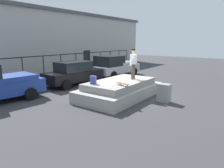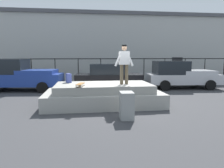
{
  "view_description": "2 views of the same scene",
  "coord_description": "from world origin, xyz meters",
  "px_view_note": "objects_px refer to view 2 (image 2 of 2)",
  "views": [
    {
      "loc": [
        -9.55,
        -6.22,
        3.04
      ],
      "look_at": [
        -0.11,
        0.67,
        0.57
      ],
      "focal_mm": 32.89,
      "sensor_mm": 36.0,
      "label": 1
    },
    {
      "loc": [
        -1.34,
        -9.48,
        2.12
      ],
      "look_at": [
        0.07,
        1.19,
        0.73
      ],
      "focal_mm": 34.89,
      "sensor_mm": 36.0,
      "label": 2
    }
  ],
  "objects_px": {
    "skateboarder": "(124,62)",
    "car_blue_pickup_near": "(19,75)",
    "car_black_sedan_mid": "(109,76)",
    "car_silver_pickup_far": "(180,75)",
    "utility_box": "(127,105)",
    "backpack": "(69,78)",
    "skateboard": "(80,84)"
  },
  "relations": [
    {
      "from": "car_silver_pickup_far",
      "to": "skateboard",
      "type": "bearing_deg",
      "value": -141.75
    },
    {
      "from": "car_black_sedan_mid",
      "to": "utility_box",
      "type": "height_order",
      "value": "car_black_sedan_mid"
    },
    {
      "from": "backpack",
      "to": "car_blue_pickup_near",
      "type": "height_order",
      "value": "car_blue_pickup_near"
    },
    {
      "from": "backpack",
      "to": "skateboarder",
      "type": "bearing_deg",
      "value": -130.45
    },
    {
      "from": "skateboarder",
      "to": "car_silver_pickup_far",
      "type": "relative_size",
      "value": 0.35
    },
    {
      "from": "skateboard",
      "to": "utility_box",
      "type": "distance_m",
      "value": 2.22
    },
    {
      "from": "car_silver_pickup_far",
      "to": "utility_box",
      "type": "xyz_separation_m",
      "value": [
        -4.9,
        -6.58,
        -0.43
      ]
    },
    {
      "from": "car_silver_pickup_far",
      "to": "utility_box",
      "type": "relative_size",
      "value": 5.18
    },
    {
      "from": "car_silver_pickup_far",
      "to": "utility_box",
      "type": "bearing_deg",
      "value": -126.71
    },
    {
      "from": "skateboarder",
      "to": "car_black_sedan_mid",
      "type": "height_order",
      "value": "skateboarder"
    },
    {
      "from": "utility_box",
      "to": "car_blue_pickup_near",
      "type": "bearing_deg",
      "value": 129.77
    },
    {
      "from": "backpack",
      "to": "car_silver_pickup_far",
      "type": "bearing_deg",
      "value": -81.93
    },
    {
      "from": "backpack",
      "to": "car_black_sedan_mid",
      "type": "bearing_deg",
      "value": -50.66
    },
    {
      "from": "skateboarder",
      "to": "skateboard",
      "type": "distance_m",
      "value": 2.08
    },
    {
      "from": "skateboarder",
      "to": "utility_box",
      "type": "height_order",
      "value": "skateboarder"
    },
    {
      "from": "skateboarder",
      "to": "car_black_sedan_mid",
      "type": "bearing_deg",
      "value": 91.36
    },
    {
      "from": "backpack",
      "to": "car_silver_pickup_far",
      "type": "distance_m",
      "value": 7.91
    },
    {
      "from": "skateboard",
      "to": "car_silver_pickup_far",
      "type": "xyz_separation_m",
      "value": [
        6.45,
        5.09,
        -0.13
      ]
    },
    {
      "from": "skateboard",
      "to": "car_silver_pickup_far",
      "type": "bearing_deg",
      "value": 38.25
    },
    {
      "from": "skateboarder",
      "to": "car_silver_pickup_far",
      "type": "distance_m",
      "value": 6.59
    },
    {
      "from": "backpack",
      "to": "utility_box",
      "type": "relative_size",
      "value": 0.44
    },
    {
      "from": "skateboarder",
      "to": "utility_box",
      "type": "xyz_separation_m",
      "value": [
        -0.29,
        -1.99,
        -1.42
      ]
    },
    {
      "from": "skateboarder",
      "to": "car_blue_pickup_near",
      "type": "height_order",
      "value": "skateboarder"
    },
    {
      "from": "car_black_sedan_mid",
      "to": "car_silver_pickup_far",
      "type": "distance_m",
      "value": 4.73
    },
    {
      "from": "car_blue_pickup_near",
      "to": "utility_box",
      "type": "bearing_deg",
      "value": -52.21
    },
    {
      "from": "skateboarder",
      "to": "car_blue_pickup_near",
      "type": "distance_m",
      "value": 7.49
    },
    {
      "from": "backpack",
      "to": "utility_box",
      "type": "height_order",
      "value": "backpack"
    },
    {
      "from": "backpack",
      "to": "car_blue_pickup_near",
      "type": "distance_m",
      "value": 5.13
    },
    {
      "from": "skateboard",
      "to": "car_black_sedan_mid",
      "type": "xyz_separation_m",
      "value": [
        1.72,
        5.18,
        -0.19
      ]
    },
    {
      "from": "skateboard",
      "to": "backpack",
      "type": "height_order",
      "value": "backpack"
    },
    {
      "from": "skateboarder",
      "to": "skateboard",
      "type": "height_order",
      "value": "skateboarder"
    },
    {
      "from": "skateboard",
      "to": "car_silver_pickup_far",
      "type": "height_order",
      "value": "car_silver_pickup_far"
    }
  ]
}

